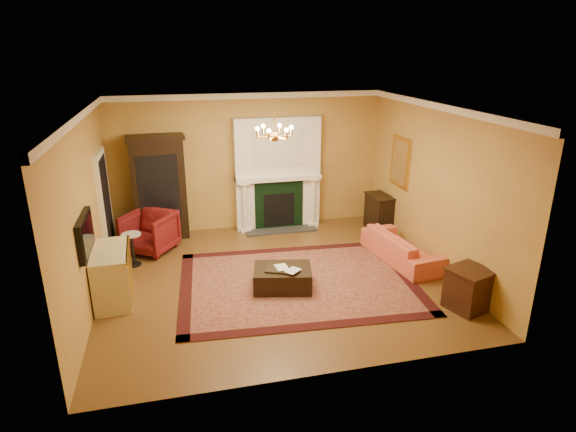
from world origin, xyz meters
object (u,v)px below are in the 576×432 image
object	(u,v)px
coral_sofa	(402,243)
wingback_armchair	(149,230)
pedestal_table	(132,247)
console_table	(379,213)
leather_ottoman	(283,278)
china_cabinet	(159,190)
commode	(112,275)
end_table	(468,290)

from	to	relation	value
coral_sofa	wingback_armchair	bearing A→B (deg)	64.18
pedestal_table	console_table	size ratio (longest dim) A/B	0.83
pedestal_table	console_table	bearing A→B (deg)	7.56
coral_sofa	leather_ottoman	distance (m)	2.56
wingback_armchair	china_cabinet	bearing A→B (deg)	105.31
china_cabinet	leather_ottoman	bearing A→B (deg)	-60.85
china_cabinet	coral_sofa	xyz separation A→B (m)	(4.49, -2.31, -0.70)
wingback_armchair	console_table	world-z (taller)	wingback_armchair
coral_sofa	leather_ottoman	bearing A→B (deg)	95.62
pedestal_table	commode	size ratio (longest dim) A/B	0.55
leather_ottoman	pedestal_table	bearing A→B (deg)	160.92
console_table	wingback_armchair	bearing A→B (deg)	176.44
pedestal_table	console_table	xyz separation A→B (m)	(5.28, 0.70, 0.01)
china_cabinet	console_table	distance (m)	4.83
wingback_armchair	coral_sofa	distance (m)	4.99
pedestal_table	console_table	world-z (taller)	console_table
coral_sofa	end_table	size ratio (longest dim) A/B	2.93
wingback_armchair	coral_sofa	bearing A→B (deg)	15.05
end_table	console_table	xyz separation A→B (m)	(0.06, 3.59, 0.06)
wingback_armchair	commode	bearing A→B (deg)	-72.09
coral_sofa	end_table	world-z (taller)	coral_sofa
china_cabinet	end_table	world-z (taller)	china_cabinet
china_cabinet	coral_sofa	size ratio (longest dim) A/B	1.12
console_table	leather_ottoman	distance (m)	3.55
china_cabinet	wingback_armchair	xyz separation A→B (m)	(-0.24, -0.72, -0.61)
china_cabinet	commode	world-z (taller)	china_cabinet
commode	leather_ottoman	bearing A→B (deg)	-8.85
end_table	coral_sofa	bearing A→B (deg)	95.93
wingback_armchair	commode	size ratio (longest dim) A/B	0.77
commode	end_table	distance (m)	5.69
end_table	commode	bearing A→B (deg)	163.41
china_cabinet	console_table	xyz separation A→B (m)	(4.74, -0.63, -0.68)
china_cabinet	wingback_armchair	distance (m)	0.98
china_cabinet	leather_ottoman	world-z (taller)	china_cabinet
coral_sofa	end_table	distance (m)	1.92
china_cabinet	end_table	bearing A→B (deg)	-47.63
commode	coral_sofa	distance (m)	5.26
end_table	wingback_armchair	bearing A→B (deg)	144.62
wingback_armchair	end_table	bearing A→B (deg)	-1.73
commode	coral_sofa	xyz separation A→B (m)	(5.25, 0.28, -0.07)
commode	leather_ottoman	distance (m)	2.79
leather_ottoman	console_table	bearing A→B (deg)	51.70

